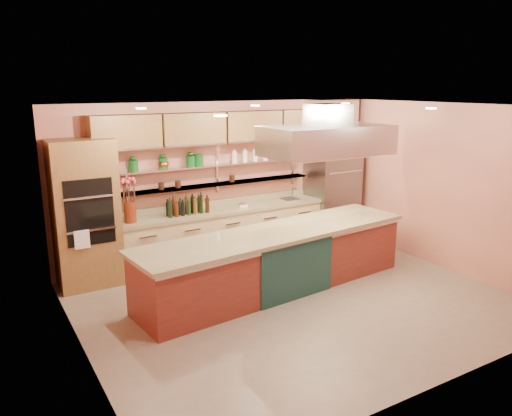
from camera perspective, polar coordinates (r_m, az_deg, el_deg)
floor at (r=7.47m, az=4.68°, el=-10.58°), size 6.00×5.00×0.02m
ceiling at (r=6.81m, az=5.15°, el=11.49°), size 6.00×5.00×0.02m
wall_back at (r=9.11m, az=-4.25°, el=3.24°), size 6.00×0.04×2.80m
wall_front at (r=5.27m, az=20.94°, el=-5.68°), size 6.00×0.04×2.80m
wall_left at (r=5.86m, az=-19.82°, el=-3.64°), size 0.04×5.00×2.80m
wall_right at (r=9.05m, az=20.60°, el=2.31°), size 0.04×5.00×2.80m
oven_stack at (r=8.09m, az=-18.90°, el=-0.67°), size 0.95×0.64×2.30m
refrigerator at (r=10.14m, az=8.69°, el=2.20°), size 0.95×0.72×2.10m
back_counter at (r=9.05m, az=-3.58°, el=-2.92°), size 3.84×0.64×0.93m
wall_shelf_lower at (r=8.98m, az=-4.16°, el=2.77°), size 3.60×0.26×0.03m
wall_shelf_upper at (r=8.92m, az=-4.20°, el=4.97°), size 3.60×0.26×0.03m
upper_cabinets at (r=8.82m, az=-3.83°, el=9.13°), size 4.60×0.36×0.55m
range_hood at (r=7.81m, az=8.11°, el=7.66°), size 2.00×1.00×0.45m
ceiling_downlights at (r=6.97m, az=4.17°, el=11.31°), size 4.00×2.80×0.02m
island at (r=7.70m, az=2.38°, el=-5.97°), size 4.54×1.41×0.93m
flower_vase at (r=8.23m, az=-14.18°, el=-0.45°), size 0.24×0.24×0.34m
oil_bottle_cluster at (r=8.56m, az=-7.79°, el=0.11°), size 0.82×0.54×0.26m
kitchen_scale at (r=9.03m, az=-1.57°, el=0.41°), size 0.19×0.17×0.09m
bar_faucet at (r=9.70m, az=4.16°, el=1.68°), size 0.03×0.03×0.21m
copper_kettle at (r=8.50m, az=-10.56°, el=4.94°), size 0.24×0.24×0.15m
green_canister at (r=8.74m, az=-6.58°, el=5.48°), size 0.19×0.19×0.20m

